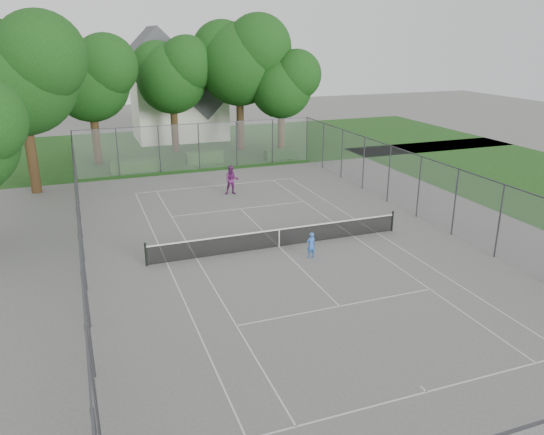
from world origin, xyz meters
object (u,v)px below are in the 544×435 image
object	(u,v)px
girl_player	(311,245)
woman_player	(232,180)
tennis_net	(279,237)
house	(178,95)

from	to	relation	value
girl_player	woman_player	size ratio (longest dim) A/B	0.65
tennis_net	woman_player	xyz separation A→B (m)	(0.40, 9.54, 0.43)
girl_player	woman_player	bearing A→B (deg)	-92.92
tennis_net	girl_player	size ratio (longest dim) A/B	10.44
house	woman_player	size ratio (longest dim) A/B	5.61
tennis_net	house	distance (m)	30.58
girl_player	house	bearing A→B (deg)	-95.95
girl_player	woman_player	xyz separation A→B (m)	(-0.53, 11.22, 0.33)
house	woman_player	distance (m)	21.07
tennis_net	house	world-z (taller)	house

